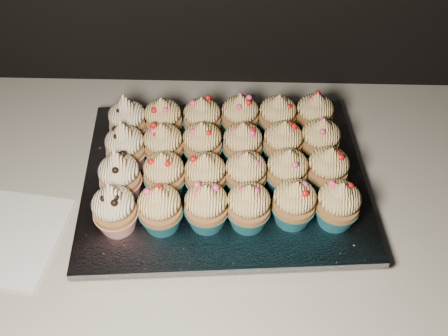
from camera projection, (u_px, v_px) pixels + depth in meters
name	position (u px, v px, depth m)	size (l,w,h in m)	color
cabinet	(135.00, 322.00, 1.16)	(2.40, 0.60, 0.86)	black
worktop	(98.00, 203.00, 0.82)	(2.44, 0.64, 0.04)	beige
napkin	(4.00, 236.00, 0.75)	(0.17, 0.17, 0.00)	white
baking_tray	(224.00, 184.00, 0.81)	(0.41, 0.31, 0.02)	black
foil_lining	(224.00, 177.00, 0.80)	(0.44, 0.34, 0.01)	silver
cupcake_0	(115.00, 209.00, 0.70)	(0.06, 0.06, 0.10)	red
cupcake_1	(160.00, 208.00, 0.70)	(0.06, 0.06, 0.08)	#1A677A
cupcake_2	(206.00, 206.00, 0.70)	(0.06, 0.06, 0.08)	#1A677A
cupcake_3	(249.00, 206.00, 0.70)	(0.06, 0.06, 0.08)	#1A677A
cupcake_4	(294.00, 203.00, 0.71)	(0.06, 0.06, 0.08)	#1A677A
cupcake_5	(338.00, 204.00, 0.70)	(0.06, 0.06, 0.08)	#1A677A
cupcake_6	(120.00, 176.00, 0.74)	(0.06, 0.06, 0.10)	red
cupcake_7	(164.00, 175.00, 0.74)	(0.06, 0.06, 0.08)	#1A677A
cupcake_8	(205.00, 175.00, 0.74)	(0.06, 0.06, 0.08)	#1A677A
cupcake_9	(246.00, 174.00, 0.74)	(0.06, 0.06, 0.08)	#1A677A
cupcake_10	(287.00, 171.00, 0.75)	(0.06, 0.06, 0.08)	#1A677A
cupcake_11	(328.00, 169.00, 0.75)	(0.06, 0.06, 0.08)	#1A677A
cupcake_12	(125.00, 147.00, 0.78)	(0.06, 0.06, 0.10)	red
cupcake_13	(164.00, 145.00, 0.78)	(0.06, 0.06, 0.08)	#1A677A
cupcake_14	(202.00, 144.00, 0.79)	(0.06, 0.06, 0.08)	#1A677A
cupcake_15	(243.00, 145.00, 0.78)	(0.06, 0.06, 0.08)	#1A677A
cupcake_16	(283.00, 143.00, 0.79)	(0.06, 0.06, 0.08)	#1A677A
cupcake_17	(320.00, 140.00, 0.79)	(0.06, 0.06, 0.08)	#1A677A
cupcake_18	(128.00, 120.00, 0.82)	(0.06, 0.06, 0.10)	red
cupcake_19	(163.00, 120.00, 0.82)	(0.06, 0.06, 0.08)	#1A677A
cupcake_20	(202.00, 119.00, 0.82)	(0.06, 0.06, 0.08)	#1A677A
cupcake_21	(240.00, 116.00, 0.83)	(0.06, 0.06, 0.08)	#1A677A
cupcake_22	(277.00, 117.00, 0.83)	(0.06, 0.06, 0.08)	#1A677A
cupcake_23	(314.00, 115.00, 0.83)	(0.06, 0.06, 0.08)	#1A677A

